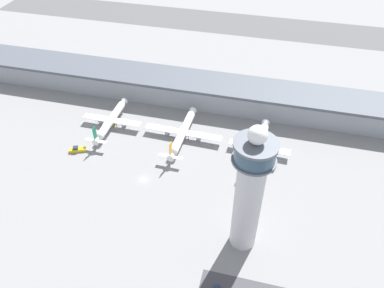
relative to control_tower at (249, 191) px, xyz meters
name	(u,v)px	position (x,y,z in m)	size (l,w,h in m)	color
ground_plane	(144,179)	(-49.82, 22.13, -29.56)	(1000.00, 1000.00, 0.00)	gray
terminal_building	(182,88)	(-49.82, 92.13, -22.37)	(261.56, 25.00, 14.19)	#9399A3
runway_strip	(219,22)	(-49.82, 208.66, -29.56)	(392.35, 44.00, 0.01)	#515154
control_tower	(249,191)	(0.00, 0.00, 0.00)	(14.87, 14.87, 58.16)	#BCBCC1
airplane_gate_alpha	(111,120)	(-80.05, 55.70, -24.93)	(32.76, 38.46, 13.35)	white
airplane_gate_bravo	(183,132)	(-39.59, 55.25, -25.20)	(41.23, 41.36, 13.40)	white
airplane_gate_charlie	(259,148)	(0.59, 53.17, -25.31)	(30.79, 43.44, 13.72)	silver
service_truck_catering	(268,167)	(6.45, 43.73, -28.64)	(6.89, 4.06, 2.67)	black
service_truck_fuel	(112,120)	(-81.89, 60.09, -28.71)	(4.68, 8.24, 2.46)	black
service_truck_baggage	(77,150)	(-89.15, 32.84, -28.53)	(8.39, 5.35, 2.97)	black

